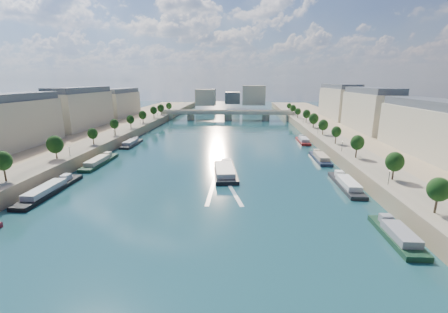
# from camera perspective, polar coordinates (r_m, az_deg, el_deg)

# --- Properties ---
(ground) EXTENTS (700.00, 700.00, 0.00)m
(ground) POSITION_cam_1_polar(r_m,az_deg,el_deg) (140.00, -1.57, 0.70)
(ground) COLOR #0B2E31
(ground) RESTS_ON ground
(quay_left) EXTENTS (44.00, 520.00, 5.00)m
(quay_left) POSITION_cam_1_polar(r_m,az_deg,el_deg) (162.38, -27.80, 1.84)
(quay_left) COLOR #9E8460
(quay_left) RESTS_ON ground
(quay_right) EXTENTS (44.00, 520.00, 5.00)m
(quay_right) POSITION_cam_1_polar(r_m,az_deg,el_deg) (151.27, 26.73, 1.16)
(quay_right) COLOR #9E8460
(quay_right) RESTS_ON ground
(pave_left) EXTENTS (14.00, 520.00, 0.10)m
(pave_left) POSITION_cam_1_polar(r_m,az_deg,el_deg) (154.66, -23.15, 2.77)
(pave_left) COLOR gray
(pave_left) RESTS_ON quay_left
(pave_right) EXTENTS (14.00, 520.00, 0.10)m
(pave_right) POSITION_cam_1_polar(r_m,az_deg,el_deg) (145.47, 21.41, 2.26)
(pave_right) COLOR gray
(pave_right) RESTS_ON quay_right
(trees_left) EXTENTS (4.80, 268.80, 8.26)m
(trees_left) POSITION_cam_1_polar(r_m,az_deg,el_deg) (154.66, -22.35, 4.89)
(trees_left) COLOR #382B1E
(trees_left) RESTS_ON ground
(trees_right) EXTENTS (4.80, 268.80, 8.26)m
(trees_right) POSITION_cam_1_polar(r_m,az_deg,el_deg) (153.37, 19.77, 5.05)
(trees_right) COLOR #382B1E
(trees_right) RESTS_ON ground
(lamps_left) EXTENTS (0.36, 200.36, 4.28)m
(lamps_left) POSITION_cam_1_polar(r_m,az_deg,el_deg) (143.40, -23.39, 3.03)
(lamps_left) COLOR black
(lamps_left) RESTS_ON ground
(lamps_right) EXTENTS (0.36, 200.36, 4.28)m
(lamps_right) POSITION_cam_1_polar(r_m,az_deg,el_deg) (148.37, 19.28, 3.75)
(lamps_right) COLOR black
(lamps_right) RESTS_ON ground
(buildings_left) EXTENTS (16.00, 226.00, 23.20)m
(buildings_left) POSITION_cam_1_polar(r_m,az_deg,el_deg) (177.38, -29.98, 7.09)
(buildings_left) COLOR #BFB593
(buildings_left) RESTS_ON ground
(buildings_right) EXTENTS (16.00, 226.00, 23.20)m
(buildings_right) POSITION_cam_1_polar(r_m,az_deg,el_deg) (165.37, 29.85, 6.71)
(buildings_right) COLOR #BFB593
(buildings_right) RESTS_ON ground
(skyline) EXTENTS (79.00, 42.00, 22.00)m
(skyline) POSITION_cam_1_polar(r_m,az_deg,el_deg) (355.62, 2.09, 11.38)
(skyline) COLOR #BFB593
(skyline) RESTS_ON ground
(bridge) EXTENTS (112.00, 12.00, 8.15)m
(bridge) POSITION_cam_1_polar(r_m,az_deg,el_deg) (256.64, 0.77, 8.10)
(bridge) COLOR #C1B79E
(bridge) RESTS_ON ground
(tour_barge) EXTENTS (10.78, 27.38, 3.70)m
(tour_barge) POSITION_cam_1_polar(r_m,az_deg,el_deg) (108.83, 0.19, -2.77)
(tour_barge) COLOR black
(tour_barge) RESTS_ON ground
(wake) EXTENTS (10.73, 26.00, 0.04)m
(wake) POSITION_cam_1_polar(r_m,az_deg,el_deg) (93.44, -0.40, -6.33)
(wake) COLOR silver
(wake) RESTS_ON ground
(moored_barges_left) EXTENTS (5.00, 161.71, 3.60)m
(moored_barges_left) POSITION_cam_1_polar(r_m,az_deg,el_deg) (104.51, -30.36, -5.63)
(moored_barges_left) COLOR #181B36
(moored_barges_left) RESTS_ON ground
(moored_barges_right) EXTENTS (5.00, 164.00, 3.60)m
(moored_barges_right) POSITION_cam_1_polar(r_m,az_deg,el_deg) (102.81, 22.34, -5.01)
(moored_barges_right) COLOR black
(moored_barges_right) RESTS_ON ground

